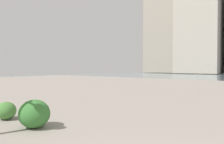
# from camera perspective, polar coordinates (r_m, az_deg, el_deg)

# --- Properties ---
(building_annex) EXTENTS (11.67, 13.02, 24.19)m
(building_annex) POSITION_cam_1_polar(r_m,az_deg,el_deg) (66.94, 23.24, 10.14)
(building_annex) COLOR #B2A899
(building_annex) RESTS_ON ground
(building_highrise) EXTENTS (10.54, 15.19, 33.22)m
(building_highrise) POSITION_cam_1_polar(r_m,az_deg,el_deg) (75.72, 15.05, 11.80)
(building_highrise) COLOR #9E9384
(building_highrise) RESTS_ON ground
(shrub_low) EXTENTS (0.63, 0.57, 0.53)m
(shrub_low) POSITION_cam_1_polar(r_m,az_deg,el_deg) (7.17, -27.00, -9.41)
(shrub_low) COLOR #477F38
(shrub_low) RESTS_ON ground
(shrub_round) EXTENTS (0.87, 0.78, 0.74)m
(shrub_round) POSITION_cam_1_polar(r_m,az_deg,el_deg) (5.90, -20.51, -10.65)
(shrub_round) COLOR #387533
(shrub_round) RESTS_ON ground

